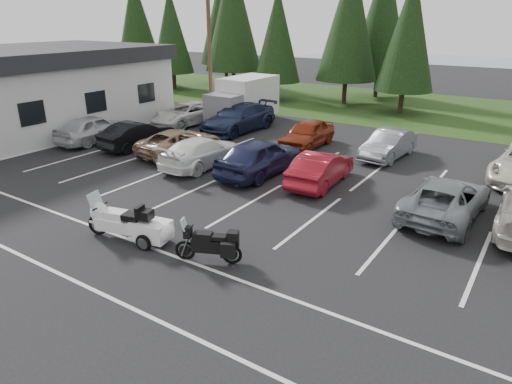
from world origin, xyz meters
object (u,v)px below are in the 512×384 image
Objects in this scene: box_truck at (240,101)px; car_far_0 at (186,114)px; utility_pole at (210,49)px; car_far_1 at (238,118)px; car_far_3 at (389,145)px; car_near_0 at (94,128)px; adventure_motorcycle at (208,241)px; car_near_4 at (260,157)px; car_far_2 at (307,134)px; car_near_2 at (180,142)px; touring_motorcycle at (119,217)px; car_near_5 at (321,168)px; car_near_3 at (202,152)px; car_near_1 at (137,135)px; car_near_6 at (446,199)px; cargo_trailer at (151,232)px; building at (29,89)px.

car_far_0 is (-2.60, -2.40, -0.73)m from box_truck.
car_far_1 is (3.35, -1.56, -3.87)m from utility_pole.
car_far_3 is (12.93, -2.03, -4.01)m from utility_pole.
car_near_0 reaches higher than adventure_motorcycle.
utility_pole is 1.84× the size of car_near_4.
utility_pole is at bearing 162.51° from car_far_2.
car_near_2 is 1.74× the size of touring_motorcycle.
box_truck is at bearing -42.53° from car_near_5.
car_near_3 reaches higher than car_near_2.
car_near_2 is at bearing -176.19° from car_near_0.
car_near_0 is at bearing 0.03° from car_near_3.
car_near_1 reaches higher than car_far_3.
car_near_6 is (5.16, -0.64, -0.01)m from car_near_5.
car_near_3 is at bearing -65.29° from box_truck.
car_far_2 is at bearing -113.35° from car_near_3.
car_near_5 is 0.83× the size of car_far_0.
car_near_4 reaches higher than car_near_6.
car_near_4 is 0.98× the size of car_near_6.
car_near_6 is at bearing 34.87° from cargo_trailer.
car_near_1 is 0.87× the size of car_near_6.
car_near_1 reaches higher than car_near_5.
car_near_1 reaches higher than car_near_6.
adventure_motorcycle is (8.13, -7.79, 0.01)m from car_near_2.
building reaches higher than car_near_2.
car_near_2 is at bearing -2.25° from car_near_4.
car_near_6 is at bearing -22.57° from car_far_1.
utility_pole reaches higher than car_far_2.
car_far_3 is 1.53× the size of touring_motorcycle.
building reaches higher than cargo_trailer.
car_near_6 is at bearing -178.50° from car_near_3.
adventure_motorcycle is at bearing -54.66° from car_far_1.
utility_pole is at bearing 105.39° from touring_motorcycle.
car_near_0 is 0.92× the size of car_near_6.
utility_pole is at bearing -165.96° from box_truck.
car_near_5 is 0.98× the size of car_far_2.
cargo_trailer is at bearing -85.83° from car_far_2.
box_truck is 1.17× the size of car_near_3.
utility_pole is 18.30m from touring_motorcycle.
car_near_5 is at bearing -38.93° from box_truck.
car_near_5 is (10.83, 0.21, -0.01)m from car_near_1.
car_far_3 is at bearing -13.05° from box_truck.
box_truck is at bearing 154.25° from car_far_2.
car_near_4 is 8.35m from car_far_1.
car_near_1 is 1.00× the size of car_far_2.
car_near_2 is at bearing 2.98° from building.
car_far_3 reaches higher than adventure_motorcycle.
car_near_2 is 6.80m from car_far_2.
car_near_3 is at bearing 164.03° from car_near_2.
car_far_0 reaches higher than cargo_trailer.
touring_motorcycle is 1.17m from cargo_trailer.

